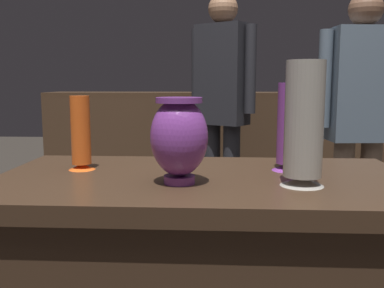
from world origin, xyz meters
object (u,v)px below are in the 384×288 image
Objects in this scene: vase_tall_behind at (81,135)px; shelf_vase_far_right at (344,82)px; vase_centerpiece at (179,137)px; vase_right_accent at (289,130)px; shelf_vase_center at (212,87)px; vase_left_accent at (304,125)px; visitor_center_back at (222,101)px; visitor_near_right at (360,115)px.

vase_tall_behind is 1.65× the size of shelf_vase_far_right.
vase_centerpiece is 0.37m from vase_right_accent.
shelf_vase_center is at bearing 79.87° from vase_tall_behind.
vase_left_accent is at bearing -15.12° from vase_tall_behind.
shelf_vase_far_right is at bearing 57.19° from vase_tall_behind.
shelf_vase_far_right is 0.09× the size of visitor_center_back.
visitor_near_right is (-0.24, -1.15, -0.18)m from shelf_vase_far_right.
shelf_vase_far_right is 1.20m from visitor_center_back.
shelf_vase_far_right reaches higher than vase_centerpiece.
vase_centerpiece is 1.01× the size of vase_tall_behind.
shelf_vase_far_right is at bearing -106.84° from visitor_near_right.
vase_centerpiece is 2.30m from shelf_vase_center.
shelf_vase_center reaches higher than vase_centerpiece.
vase_right_accent is at bearing 30.80° from vase_centerpiece.
vase_tall_behind is at bearing -100.13° from shelf_vase_center.
visitor_center_back reaches higher than vase_centerpiece.
vase_left_accent is at bearing -108.18° from shelf_vase_far_right.
shelf_vase_far_right reaches higher than vase_right_accent.
shelf_vase_far_right is at bearing -111.53° from visitor_center_back.
vase_tall_behind is at bearing -122.81° from shelf_vase_far_right.
vase_right_accent is 0.17× the size of visitor_near_right.
vase_tall_behind is 0.66m from vase_left_accent.
vase_right_accent is (-0.00, 0.20, -0.03)m from vase_left_accent.
visitor_near_right reaches higher than vase_right_accent.
vase_right_accent is 2.32m from shelf_vase_far_right.
vase_tall_behind is at bearing 164.88° from vase_left_accent.
vase_centerpiece is 0.14× the size of visitor_center_back.
vase_tall_behind is 0.14× the size of visitor_center_back.
vase_left_accent is 1.21× the size of vase_right_accent.
vase_tall_behind is 0.15× the size of visitor_near_right.
visitor_center_back reaches higher than vase_left_accent.
shelf_vase_center is (-1.04, -0.07, -0.04)m from shelf_vase_far_right.
shelf_vase_far_right is 1.19m from visitor_near_right.
visitor_center_back reaches higher than shelf_vase_far_right.
visitor_center_back is at bearing -143.86° from shelf_vase_far_right.
vase_right_accent is (0.32, 0.19, 0.00)m from vase_centerpiece.
visitor_center_back is (-0.97, -0.71, -0.12)m from shelf_vase_far_right.
vase_right_accent is at bearing 56.93° from visitor_near_right.
vase_centerpiece is 1.67m from visitor_center_back.
vase_left_accent is at bearing -89.08° from vase_right_accent.
vase_centerpiece is at bearing -91.56° from shelf_vase_center.
visitor_center_back is (0.07, -0.63, -0.08)m from shelf_vase_center.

